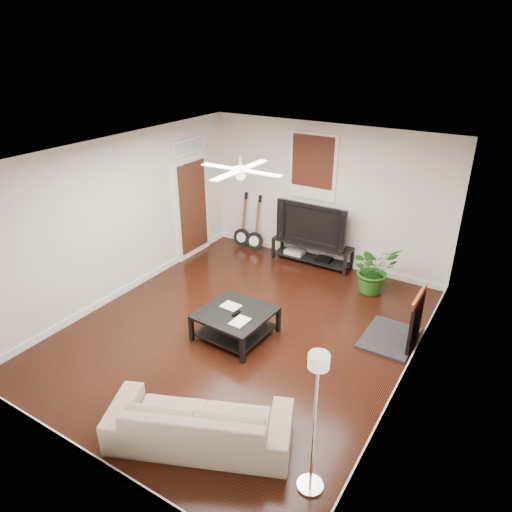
{
  "coord_description": "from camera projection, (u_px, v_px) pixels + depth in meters",
  "views": [
    {
      "loc": [
        3.46,
        -5.2,
        4.26
      ],
      "look_at": [
        0.0,
        0.4,
        1.15
      ],
      "focal_mm": 32.99,
      "sensor_mm": 36.0,
      "label": 1
    }
  ],
  "objects": [
    {
      "name": "room",
      "position": [
        242.0,
        250.0,
        6.87
      ],
      "size": [
        5.01,
        6.01,
        2.81
      ],
      "color": "black",
      "rests_on": "ground"
    },
    {
      "name": "brick_accent",
      "position": [
        433.0,
        264.0,
        6.45
      ],
      "size": [
        0.02,
        2.2,
        2.8
      ],
      "primitive_type": "cube",
      "color": "#AE5038",
      "rests_on": "floor"
    },
    {
      "name": "fireplace",
      "position": [
        403.0,
        316.0,
        6.99
      ],
      "size": [
        0.8,
        1.1,
        0.92
      ],
      "primitive_type": "cube",
      "color": "black",
      "rests_on": "floor"
    },
    {
      "name": "window_back",
      "position": [
        313.0,
        167.0,
        9.06
      ],
      "size": [
        1.0,
        0.06,
        1.3
      ],
      "primitive_type": "cube",
      "color": "#38130F",
      "rests_on": "wall_back"
    },
    {
      "name": "door_left",
      "position": [
        192.0,
        198.0,
        9.56
      ],
      "size": [
        0.08,
        1.0,
        2.5
      ],
      "primitive_type": "cube",
      "color": "white",
      "rests_on": "wall_left"
    },
    {
      "name": "tv_stand",
      "position": [
        312.0,
        253.0,
        9.57
      ],
      "size": [
        1.64,
        0.44,
        0.46
      ],
      "primitive_type": "cube",
      "color": "black",
      "rests_on": "floor"
    },
    {
      "name": "tv",
      "position": [
        314.0,
        223.0,
        9.31
      ],
      "size": [
        1.47,
        0.19,
        0.85
      ],
      "primitive_type": "imported",
      "color": "black",
      "rests_on": "tv_stand"
    },
    {
      "name": "coffee_table",
      "position": [
        236.0,
        324.0,
        7.26
      ],
      "size": [
        1.07,
        1.07,
        0.43
      ],
      "primitive_type": "cube",
      "rotation": [
        0.0,
        0.0,
        -0.05
      ],
      "color": "black",
      "rests_on": "floor"
    },
    {
      "name": "sofa",
      "position": [
        200.0,
        420.0,
        5.32
      ],
      "size": [
        2.23,
        1.56,
        0.61
      ],
      "primitive_type": "imported",
      "rotation": [
        0.0,
        0.0,
        3.55
      ],
      "color": "tan",
      "rests_on": "floor"
    },
    {
      "name": "floor_lamp",
      "position": [
        314.0,
        425.0,
        4.53
      ],
      "size": [
        0.37,
        0.37,
        1.7
      ],
      "primitive_type": null,
      "rotation": [
        0.0,
        0.0,
        0.4
      ],
      "color": "silver",
      "rests_on": "floor"
    },
    {
      "name": "potted_plant",
      "position": [
        374.0,
        269.0,
        8.42
      ],
      "size": [
        1.07,
        1.08,
        0.91
      ],
      "primitive_type": "imported",
      "rotation": [
        0.0,
        0.0,
        0.89
      ],
      "color": "#235D1A",
      "rests_on": "floor"
    },
    {
      "name": "guitar_left",
      "position": [
        242.0,
        220.0,
        10.18
      ],
      "size": [
        0.4,
        0.31,
        1.22
      ],
      "primitive_type": null,
      "rotation": [
        0.0,
        0.0,
        0.11
      ],
      "color": "black",
      "rests_on": "floor"
    },
    {
      "name": "guitar_right",
      "position": [
        255.0,
        224.0,
        9.99
      ],
      "size": [
        0.42,
        0.34,
        1.22
      ],
      "primitive_type": null,
      "rotation": [
        0.0,
        0.0,
        0.21
      ],
      "color": "black",
      "rests_on": "floor"
    },
    {
      "name": "ceiling_fan",
      "position": [
        240.0,
        170.0,
        6.35
      ],
      "size": [
        1.24,
        1.24,
        0.32
      ],
      "primitive_type": null,
      "color": "white",
      "rests_on": "ceiling"
    }
  ]
}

